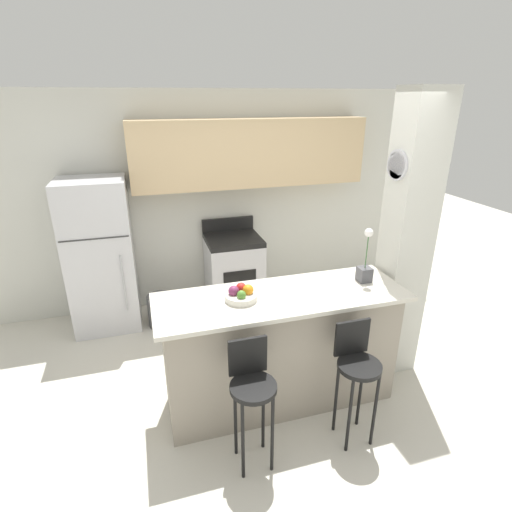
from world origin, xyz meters
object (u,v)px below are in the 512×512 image
at_px(fruit_bowl, 241,294).
at_px(trash_bin, 160,310).
at_px(stove_range, 234,272).
at_px(orchid_vase, 365,266).
at_px(bar_stool_right, 356,367).
at_px(refrigerator, 101,256).
at_px(bar_stool_left, 252,388).

bearing_deg(fruit_bowl, trash_bin, 110.81).
relative_size(stove_range, fruit_bowl, 4.31).
bearing_deg(orchid_vase, bar_stool_right, -121.56).
xyz_separation_m(refrigerator, bar_stool_right, (1.87, -2.26, -0.21)).
xyz_separation_m(stove_range, orchid_vase, (0.73, -1.71, 0.70)).
height_order(refrigerator, stove_range, refrigerator).
relative_size(refrigerator, trash_bin, 4.44).
distance_m(bar_stool_left, fruit_bowl, 0.69).
bearing_deg(stove_range, orchid_vase, -66.96).
bearing_deg(trash_bin, refrigerator, 160.37).
bearing_deg(stove_range, bar_stool_left, -100.42).
relative_size(bar_stool_right, trash_bin, 2.53).
bearing_deg(bar_stool_left, trash_bin, 103.82).
xyz_separation_m(refrigerator, trash_bin, (0.57, -0.20, -0.65)).
bearing_deg(stove_range, fruit_bowl, -101.33).
xyz_separation_m(stove_range, bar_stool_right, (0.38, -2.27, 0.17)).
distance_m(refrigerator, stove_range, 1.54).
bearing_deg(fruit_bowl, stove_range, 78.67).
distance_m(refrigerator, orchid_vase, 2.81).
bearing_deg(refrigerator, bar_stool_right, -50.38).
distance_m(bar_stool_left, trash_bin, 2.16).
height_order(stove_range, bar_stool_right, stove_range).
relative_size(bar_stool_right, orchid_vase, 2.07).
distance_m(bar_stool_right, trash_bin, 2.47).
distance_m(bar_stool_right, orchid_vase, 0.85).
xyz_separation_m(refrigerator, fruit_bowl, (1.14, -1.72, 0.22)).
distance_m(stove_range, orchid_vase, 1.98).
bearing_deg(bar_stool_right, orchid_vase, 58.44).
distance_m(refrigerator, trash_bin, 0.89).
relative_size(orchid_vase, trash_bin, 1.22).
height_order(stove_range, orchid_vase, orchid_vase).
distance_m(bar_stool_left, bar_stool_right, 0.80).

